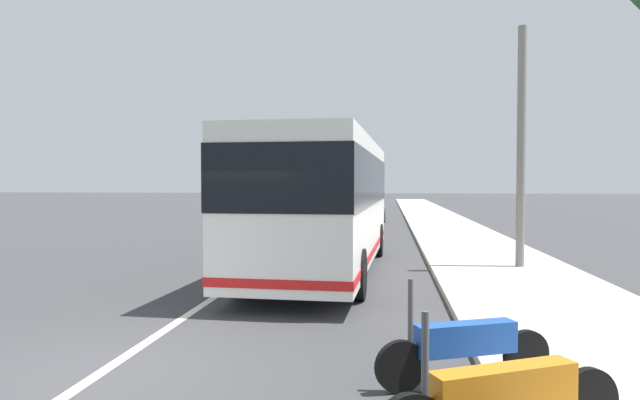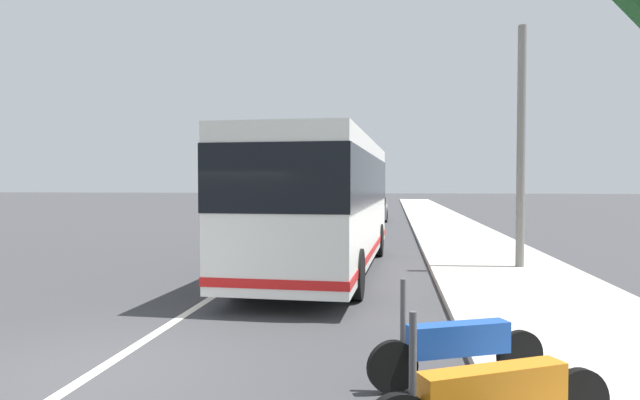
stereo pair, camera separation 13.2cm
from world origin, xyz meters
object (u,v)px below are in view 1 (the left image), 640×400
object	(u,v)px
car_behind_bus	(370,209)
utility_pole	(521,150)
car_ahead_same_lane	(312,205)
coach_bus	(324,197)
motorcycle_angled	(503,399)
motorcycle_nearest_curb	(465,345)
car_oncoming	(296,211)

from	to	relation	value
car_behind_bus	utility_pole	world-z (taller)	utility_pole
car_ahead_same_lane	utility_pole	size ratio (longest dim) A/B	0.67
coach_bus	car_ahead_same_lane	bearing A→B (deg)	11.09
motorcycle_angled	car_behind_bus	xyz separation A→B (m)	(28.28, 2.01, 0.18)
motorcycle_nearest_curb	motorcycle_angled	bearing A→B (deg)	71.07
motorcycle_nearest_curb	car_oncoming	distance (m)	24.72
coach_bus	motorcycle_nearest_curb	world-z (taller)	coach_bus
motorcycle_nearest_curb	utility_pole	bearing A→B (deg)	-129.26
coach_bus	motorcycle_angled	xyz separation A→B (m)	(-9.19, -2.55, -1.43)
motorcycle_angled	utility_pole	world-z (taller)	utility_pole
coach_bus	utility_pole	distance (m)	5.14
car_behind_bus	utility_pole	size ratio (longest dim) A/B	0.71
car_behind_bus	coach_bus	bearing A→B (deg)	178.36
car_oncoming	utility_pole	bearing A→B (deg)	25.37
coach_bus	car_oncoming	xyz separation A→B (m)	(16.38, 3.48, -1.20)
car_behind_bus	utility_pole	distance (m)	19.15
coach_bus	motorcycle_angled	size ratio (longest dim) A/B	4.63
car_behind_bus	motorcycle_nearest_curb	bearing A→B (deg)	-175.90
car_ahead_same_lane	car_oncoming	bearing A→B (deg)	-0.90
car_behind_bus	car_ahead_same_lane	xyz separation A→B (m)	(5.41, 4.27, 0.02)
motorcycle_angled	car_behind_bus	distance (m)	28.35
car_oncoming	car_behind_bus	bearing A→B (deg)	121.00
motorcycle_nearest_curb	utility_pole	size ratio (longest dim) A/B	0.32
motorcycle_angled	motorcycle_nearest_curb	bearing A→B (deg)	-112.61
motorcycle_nearest_curb	car_oncoming	size ratio (longest dim) A/B	0.45
motorcycle_angled	car_oncoming	world-z (taller)	car_oncoming
car_oncoming	utility_pole	size ratio (longest dim) A/B	0.72
motorcycle_nearest_curb	car_behind_bus	distance (m)	26.76
motorcycle_angled	utility_pole	bearing A→B (deg)	-129.80
motorcycle_nearest_curb	car_ahead_same_lane	bearing A→B (deg)	-101.45
motorcycle_angled	utility_pole	xyz separation A→B (m)	(9.80, -2.40, 2.62)
motorcycle_angled	utility_pole	distance (m)	10.43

